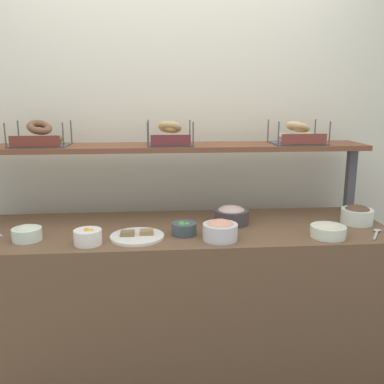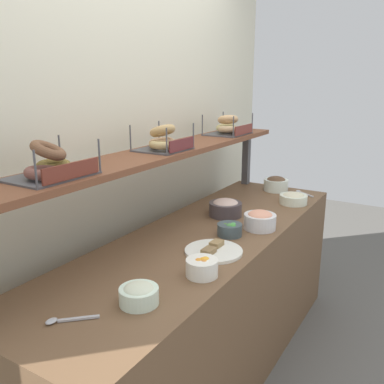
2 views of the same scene
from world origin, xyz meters
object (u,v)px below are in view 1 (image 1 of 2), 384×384
(bowl_lox_spread, at_px, (220,230))
(bowl_chocolate_spread, at_px, (357,214))
(bagel_basket_cinnamon_raisin, at_px, (40,138))
(bagel_basket_plain, at_px, (297,136))
(bowl_tuna_salad, at_px, (231,215))
(bagel_basket_sesame, at_px, (170,137))
(bowl_veggie_mix, at_px, (184,228))
(serving_spoon_near_plate, at_px, (377,232))
(serving_plate_white, at_px, (137,236))
(bowl_fruit_salad, at_px, (88,236))
(bowl_potato_salad, at_px, (328,230))
(bowl_scallion_spread, at_px, (27,233))

(bowl_lox_spread, xyz_separation_m, bowl_chocolate_spread, (0.82, 0.21, 0.00))
(bagel_basket_cinnamon_raisin, xyz_separation_m, bagel_basket_plain, (1.52, -0.01, 0.00))
(bowl_tuna_salad, distance_m, bagel_basket_sesame, 0.58)
(bowl_tuna_salad, distance_m, bowl_veggie_mix, 0.33)
(bowl_lox_spread, xyz_separation_m, serving_spoon_near_plate, (0.84, 0.02, -0.04))
(serving_plate_white, distance_m, bagel_basket_plain, 1.14)
(bagel_basket_cinnamon_raisin, bearing_deg, bowl_veggie_mix, -25.79)
(bowl_lox_spread, bearing_deg, serving_spoon_near_plate, 1.43)
(bowl_lox_spread, height_order, serving_spoon_near_plate, bowl_lox_spread)
(bowl_lox_spread, xyz_separation_m, bagel_basket_plain, (0.54, 0.47, 0.43))
(bowl_tuna_salad, relative_size, bagel_basket_cinnamon_raisin, 0.62)
(bowl_lox_spread, relative_size, bagel_basket_sesame, 0.65)
(bowl_veggie_mix, relative_size, bagel_basket_cinnamon_raisin, 0.41)
(bowl_fruit_salad, distance_m, bagel_basket_sesame, 0.78)
(serving_spoon_near_plate, bearing_deg, bowl_potato_salad, -174.27)
(bowl_tuna_salad, height_order, bagel_basket_cinnamon_raisin, bagel_basket_cinnamon_raisin)
(bowl_tuna_salad, relative_size, bowl_chocolate_spread, 1.11)
(bowl_potato_salad, distance_m, bowl_chocolate_spread, 0.34)
(serving_plate_white, bearing_deg, serving_spoon_near_plate, -1.84)
(bowl_veggie_mix, relative_size, bagel_basket_sesame, 0.48)
(bowl_chocolate_spread, bearing_deg, bagel_basket_cinnamon_raisin, 171.36)
(bowl_veggie_mix, distance_m, bagel_basket_plain, 0.92)
(bowl_lox_spread, bearing_deg, bowl_tuna_salad, 68.58)
(bowl_scallion_spread, xyz_separation_m, serving_spoon_near_plate, (1.81, -0.05, -0.03))
(bowl_veggie_mix, xyz_separation_m, bagel_basket_cinnamon_raisin, (-0.80, 0.39, 0.44))
(bowl_potato_salad, bearing_deg, bowl_chocolate_spread, 40.08)
(bowl_lox_spread, bearing_deg, bowl_potato_salad, -0.71)
(serving_plate_white, relative_size, bagel_basket_sesame, 1.02)
(bowl_scallion_spread, relative_size, serving_spoon_near_plate, 0.96)
(bowl_scallion_spread, height_order, bowl_tuna_salad, bowl_tuna_salad)
(bagel_basket_cinnamon_raisin, bearing_deg, bowl_chocolate_spread, -8.64)
(serving_plate_white, bearing_deg, bowl_veggie_mix, 8.02)
(bowl_scallion_spread, distance_m, bowl_tuna_salad, 1.09)
(bowl_fruit_salad, height_order, bagel_basket_sesame, bagel_basket_sesame)
(bowl_veggie_mix, distance_m, bowl_chocolate_spread, 1.00)
(bagel_basket_sesame, bearing_deg, bagel_basket_plain, -0.29)
(bagel_basket_plain, bearing_deg, bowl_potato_salad, -86.93)
(bowl_tuna_salad, distance_m, serving_spoon_near_plate, 0.78)
(bowl_veggie_mix, bearing_deg, serving_plate_white, -171.98)
(bagel_basket_cinnamon_raisin, bearing_deg, bowl_tuna_salad, -11.43)
(bowl_chocolate_spread, xyz_separation_m, bagel_basket_sesame, (-1.05, 0.27, 0.43))
(bowl_tuna_salad, bearing_deg, bowl_scallion_spread, -169.94)
(serving_plate_white, bearing_deg, bowl_lox_spread, -8.33)
(bowl_fruit_salad, bearing_deg, bagel_basket_plain, 22.13)
(bowl_potato_salad, relative_size, bowl_tuna_salad, 0.91)
(bowl_potato_salad, relative_size, bowl_scallion_spread, 1.23)
(serving_plate_white, height_order, serving_spoon_near_plate, serving_plate_white)
(bowl_fruit_salad, bearing_deg, serving_plate_white, 17.18)
(serving_plate_white, bearing_deg, bowl_fruit_salad, -162.82)
(bowl_chocolate_spread, distance_m, bagel_basket_cinnamon_raisin, 1.87)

